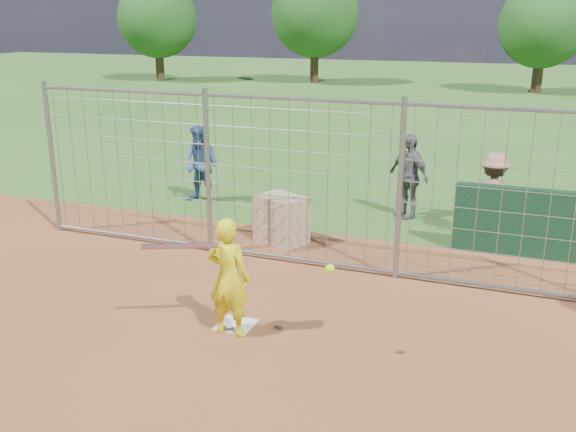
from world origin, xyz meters
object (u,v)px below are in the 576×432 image
at_px(bystander_b, 408,176).
at_px(bystander_c, 492,197).
at_px(equipment_bin, 281,220).
at_px(batter, 228,277).
at_px(bystander_a, 201,165).

bearing_deg(bystander_b, bystander_c, 8.35).
distance_m(bystander_c, equipment_bin, 3.54).
bearing_deg(batter, bystander_b, -100.00).
distance_m(bystander_b, bystander_c, 1.74).
height_order(batter, bystander_b, bystander_b).
height_order(batter, bystander_c, bystander_c).
bearing_deg(bystander_c, equipment_bin, 18.85).
height_order(batter, equipment_bin, batter).
relative_size(bystander_b, equipment_bin, 1.98).
distance_m(batter, bystander_a, 5.80).
distance_m(bystander_a, equipment_bin, 2.97).
bearing_deg(bystander_a, bystander_b, 12.45).
bearing_deg(bystander_a, equipment_bin, -29.76).
height_order(bystander_a, bystander_b, bystander_b).
relative_size(bystander_c, equipment_bin, 1.87).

